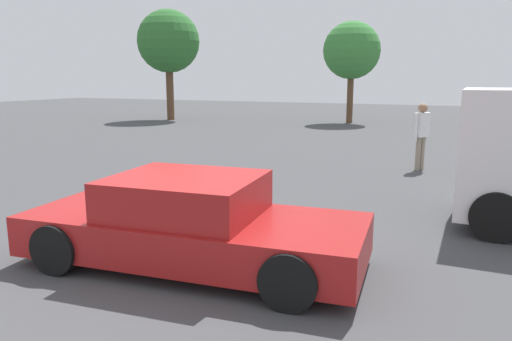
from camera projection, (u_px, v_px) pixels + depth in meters
name	position (u px, v px, depth m)	size (l,w,h in m)	color
ground_plane	(183.00, 258.00, 6.55)	(80.00, 80.00, 0.00)	#424244
sedan_foreground	(192.00, 224.00, 6.21)	(4.51, 2.15, 1.17)	maroon
pedestrian	(421.00, 130.00, 12.57)	(0.41, 0.51, 1.75)	gray
tree_back_left	(168.00, 42.00, 27.13)	(3.50, 3.50, 6.17)	brown
tree_back_center	(352.00, 51.00, 25.20)	(2.98, 2.98, 5.30)	brown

